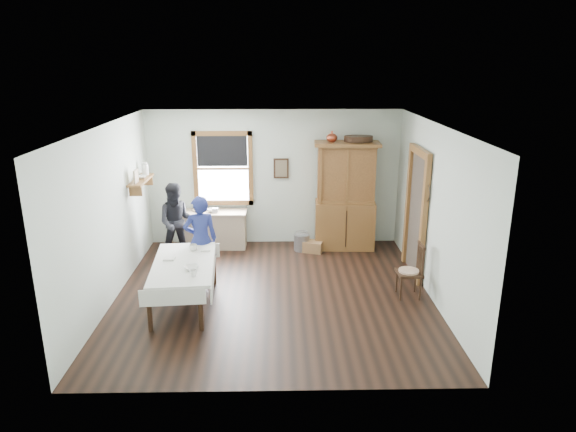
{
  "coord_description": "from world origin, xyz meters",
  "views": [
    {
      "loc": [
        0.08,
        -7.51,
        3.64
      ],
      "look_at": [
        0.24,
        0.3,
        1.23
      ],
      "focal_mm": 32.0,
      "sensor_mm": 36.0,
      "label": 1
    }
  ],
  "objects": [
    {
      "name": "wicker_basket",
      "position": [
        0.76,
        1.9,
        0.11
      ],
      "size": [
        0.43,
        0.36,
        0.22
      ],
      "primitive_type": "cube",
      "rotation": [
        0.0,
        0.0,
        -0.3
      ],
      "color": "#9B7246",
      "rests_on": "room"
    },
    {
      "name": "wall_shelf",
      "position": [
        -2.37,
        1.54,
        1.57
      ],
      "size": [
        0.24,
        1.0,
        0.44
      ],
      "color": "brown",
      "rests_on": "room"
    },
    {
      "name": "woman_blue",
      "position": [
        -1.2,
        0.52,
        0.7
      ],
      "size": [
        0.58,
        0.45,
        1.4
      ],
      "primitive_type": "imported",
      "rotation": [
        0.0,
        0.0,
        3.38
      ],
      "color": "navy",
      "rests_on": "room"
    },
    {
      "name": "shelf_bowl",
      "position": [
        -2.37,
        1.55,
        1.6
      ],
      "size": [
        0.22,
        0.22,
        0.05
      ],
      "primitive_type": "imported",
      "color": "silver",
      "rests_on": "wall_shelf"
    },
    {
      "name": "pail",
      "position": [
        0.55,
        1.99,
        0.16
      ],
      "size": [
        0.38,
        0.38,
        0.33
      ],
      "primitive_type": "cube",
      "rotation": [
        0.0,
        0.0,
        -0.32
      ],
      "color": "gray",
      "rests_on": "room"
    },
    {
      "name": "framed_picture",
      "position": [
        0.15,
        2.46,
        1.55
      ],
      "size": [
        0.3,
        0.04,
        0.4
      ],
      "primitive_type": "cube",
      "color": "black",
      "rests_on": "room"
    },
    {
      "name": "china_hutch",
      "position": [
        1.4,
        2.14,
        1.06
      ],
      "size": [
        1.27,
        0.65,
        2.12
      ],
      "primitive_type": "cube",
      "rotation": [
        0.0,
        0.0,
        -0.05
      ],
      "color": "brown",
      "rests_on": "room"
    },
    {
      "name": "rug_beater",
      "position": [
        2.45,
        0.3,
        1.72
      ],
      "size": [
        0.01,
        0.27,
        0.27
      ],
      "primitive_type": "torus",
      "rotation": [
        0.0,
        1.57,
        0.0
      ],
      "color": "black",
      "rests_on": "room"
    },
    {
      "name": "figure_dark",
      "position": [
        -1.78,
        1.55,
        0.68
      ],
      "size": [
        0.74,
        0.62,
        1.36
      ],
      "primitive_type": "imported",
      "rotation": [
        0.0,
        0.0,
        0.17
      ],
      "color": "black",
      "rests_on": "room"
    },
    {
      "name": "dining_table",
      "position": [
        -1.35,
        -0.34,
        0.35
      ],
      "size": [
        1.07,
        1.83,
        0.7
      ],
      "primitive_type": "cube",
      "rotation": [
        0.0,
        0.0,
        0.08
      ],
      "color": "silver",
      "rests_on": "room"
    },
    {
      "name": "table_cup_a",
      "position": [
        -1.27,
        0.16,
        0.75
      ],
      "size": [
        0.16,
        0.16,
        0.1
      ],
      "primitive_type": "imported",
      "rotation": [
        0.0,
        0.0,
        0.27
      ],
      "color": "silver",
      "rests_on": "dining_table"
    },
    {
      "name": "table_bowl",
      "position": [
        -1.18,
        -0.6,
        0.73
      ],
      "size": [
        0.28,
        0.28,
        0.06
      ],
      "primitive_type": "imported",
      "rotation": [
        0.0,
        0.0,
        0.21
      ],
      "color": "silver",
      "rests_on": "dining_table"
    },
    {
      "name": "work_counter",
      "position": [
        -1.19,
        2.21,
        0.37
      ],
      "size": [
        1.3,
        0.51,
        0.74
      ],
      "primitive_type": "cube",
      "rotation": [
        0.0,
        0.0,
        -0.02
      ],
      "color": "tan",
      "rests_on": "room"
    },
    {
      "name": "window",
      "position": [
        -1.0,
        2.46,
        1.64
      ],
      "size": [
        1.18,
        0.07,
        1.48
      ],
      "color": "white",
      "rests_on": "room"
    },
    {
      "name": "counter_bowl",
      "position": [
        -1.22,
        2.19,
        0.77
      ],
      "size": [
        0.23,
        0.23,
        0.06
      ],
      "primitive_type": "imported",
      "rotation": [
        0.0,
        0.0,
        0.16
      ],
      "color": "silver",
      "rests_on": "work_counter"
    },
    {
      "name": "table_cup_b",
      "position": [
        -1.11,
        -0.85,
        0.76
      ],
      "size": [
        0.14,
        0.14,
        0.1
      ],
      "primitive_type": "imported",
      "rotation": [
        0.0,
        0.0,
        -0.38
      ],
      "color": "silver",
      "rests_on": "dining_table"
    },
    {
      "name": "doorway",
      "position": [
        2.46,
        0.85,
        1.16
      ],
      "size": [
        0.09,
        1.14,
        2.22
      ],
      "color": "#40372E",
      "rests_on": "room"
    },
    {
      "name": "room",
      "position": [
        0.0,
        0.0,
        1.35
      ],
      "size": [
        5.01,
        5.01,
        2.7
      ],
      "color": "black",
      "rests_on": "ground"
    },
    {
      "name": "counter_book",
      "position": [
        -1.57,
        2.18,
        0.75
      ],
      "size": [
        0.26,
        0.27,
        0.02
      ],
      "primitive_type": "imported",
      "rotation": [
        0.0,
        0.0,
        0.69
      ],
      "color": "brown",
      "rests_on": "work_counter"
    },
    {
      "name": "spindle_chair",
      "position": [
        2.15,
        -0.1,
        0.44
      ],
      "size": [
        0.42,
        0.42,
        0.89
      ],
      "primitive_type": "cube",
      "rotation": [
        0.0,
        0.0,
        0.03
      ],
      "color": "black",
      "rests_on": "room"
    }
  ]
}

